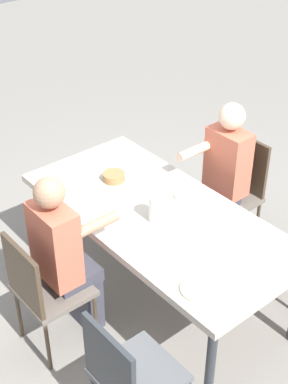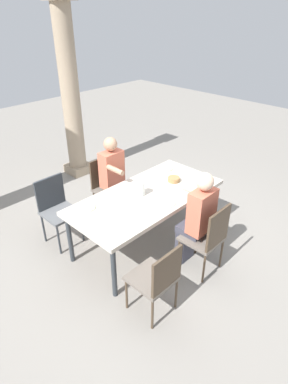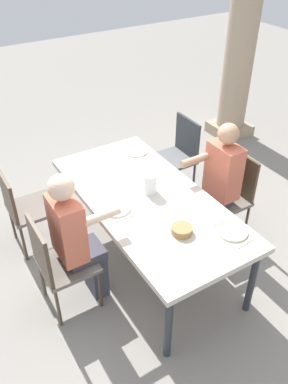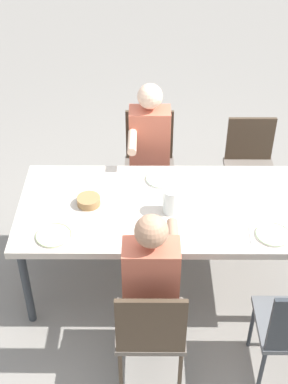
{
  "view_description": "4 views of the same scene",
  "coord_description": "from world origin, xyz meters",
  "px_view_note": "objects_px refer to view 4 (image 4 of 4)",
  "views": [
    {
      "loc": [
        -2.4,
        2.13,
        3.1
      ],
      "look_at": [
        0.12,
        0.03,
        0.88
      ],
      "focal_mm": 52.56,
      "sensor_mm": 36.0,
      "label": 1
    },
    {
      "loc": [
        -2.63,
        -2.49,
        2.92
      ],
      "look_at": [
        0.0,
        0.05,
        0.78
      ],
      "focal_mm": 30.18,
      "sensor_mm": 36.0,
      "label": 2
    },
    {
      "loc": [
        2.42,
        -1.52,
        2.91
      ],
      "look_at": [
        -0.09,
        0.02,
        0.76
      ],
      "focal_mm": 37.52,
      "sensor_mm": 36.0,
      "label": 3
    },
    {
      "loc": [
        0.12,
        3.03,
        3.25
      ],
      "look_at": [
        0.13,
        0.02,
        0.9
      ],
      "focal_mm": 50.53,
      "sensor_mm": 36.0,
      "label": 4
    }
  ],
  "objects_px": {
    "plate_0": "(273,235)",
    "water_pitcher": "(171,202)",
    "chair_west_south": "(250,162)",
    "diner_man_white": "(149,155)",
    "chair_mid_north": "(151,328)",
    "diner_woman_green": "(151,286)",
    "chair_mid_south": "(149,158)",
    "plate_1": "(162,179)",
    "plate_2": "(54,235)",
    "dining_table": "(162,212)",
    "bread_basket": "(89,201)"
  },
  "relations": [
    {
      "from": "water_pitcher",
      "to": "chair_west_south",
      "type": "bearing_deg",
      "value": -127.16
    },
    {
      "from": "chair_mid_north",
      "to": "water_pitcher",
      "type": "bearing_deg",
      "value": -99.96
    },
    {
      "from": "dining_table",
      "to": "plate_2",
      "type": "relative_size",
      "value": 8.57
    },
    {
      "from": "plate_1",
      "to": "plate_2",
      "type": "relative_size",
      "value": 1.02
    },
    {
      "from": "chair_mid_south",
      "to": "diner_man_white",
      "type": "relative_size",
      "value": 0.72
    },
    {
      "from": "chair_mid_south",
      "to": "plate_1",
      "type": "xyz_separation_m",
      "value": [
        -0.09,
        0.61,
        0.23
      ]
    },
    {
      "from": "dining_table",
      "to": "plate_0",
      "type": "distance_m",
      "value": 0.82
    },
    {
      "from": "bread_basket",
      "to": "plate_2",
      "type": "bearing_deg",
      "value": 58.94
    },
    {
      "from": "dining_table",
      "to": "chair_mid_south",
      "type": "xyz_separation_m",
      "value": [
        0.09,
        -0.92,
        -0.16
      ]
    },
    {
      "from": "dining_table",
      "to": "bread_basket",
      "type": "xyz_separation_m",
      "value": [
        0.53,
        -0.01,
        0.09
      ]
    },
    {
      "from": "chair_mid_south",
      "to": "diner_man_white",
      "type": "distance_m",
      "value": 0.25
    },
    {
      "from": "dining_table",
      "to": "plate_0",
      "type": "relative_size",
      "value": 8.7
    },
    {
      "from": "diner_man_white",
      "to": "plate_1",
      "type": "bearing_deg",
      "value": 102.83
    },
    {
      "from": "chair_west_south",
      "to": "water_pitcher",
      "type": "relative_size",
      "value": 4.68
    },
    {
      "from": "chair_mid_north",
      "to": "dining_table",
      "type": "bearing_deg",
      "value": -95.42
    },
    {
      "from": "chair_mid_south",
      "to": "plate_2",
      "type": "xyz_separation_m",
      "value": [
        0.66,
        1.26,
        0.23
      ]
    },
    {
      "from": "chair_mid_south",
      "to": "water_pitcher",
      "type": "bearing_deg",
      "value": 98.66
    },
    {
      "from": "diner_woman_green",
      "to": "plate_1",
      "type": "xyz_separation_m",
      "value": [
        -0.09,
        -1.04,
        0.07
      ]
    },
    {
      "from": "chair_mid_north",
      "to": "plate_0",
      "type": "relative_size",
      "value": 3.86
    },
    {
      "from": "diner_woman_green",
      "to": "plate_0",
      "type": "height_order",
      "value": "diner_woman_green"
    },
    {
      "from": "plate_1",
      "to": "water_pitcher",
      "type": "relative_size",
      "value": 1.32
    },
    {
      "from": "diner_woman_green",
      "to": "water_pitcher",
      "type": "bearing_deg",
      "value": -102.53
    },
    {
      "from": "plate_1",
      "to": "plate_2",
      "type": "xyz_separation_m",
      "value": [
        0.75,
        0.65,
        0.0
      ]
    },
    {
      "from": "chair_west_south",
      "to": "diner_woman_green",
      "type": "xyz_separation_m",
      "value": [
        0.89,
        1.65,
        0.19
      ]
    },
    {
      "from": "chair_mid_south",
      "to": "water_pitcher",
      "type": "relative_size",
      "value": 5.04
    },
    {
      "from": "chair_west_south",
      "to": "diner_man_white",
      "type": "relative_size",
      "value": 0.67
    },
    {
      "from": "diner_woman_green",
      "to": "chair_mid_south",
      "type": "bearing_deg",
      "value": -89.9
    },
    {
      "from": "diner_woman_green",
      "to": "plate_1",
      "type": "bearing_deg",
      "value": -94.91
    },
    {
      "from": "chair_west_south",
      "to": "diner_woman_green",
      "type": "height_order",
      "value": "diner_woman_green"
    },
    {
      "from": "chair_mid_south",
      "to": "bread_basket",
      "type": "relative_size",
      "value": 5.62
    },
    {
      "from": "dining_table",
      "to": "chair_mid_south",
      "type": "distance_m",
      "value": 0.94
    },
    {
      "from": "chair_west_south",
      "to": "plate_2",
      "type": "bearing_deg",
      "value": 38.93
    },
    {
      "from": "chair_west_south",
      "to": "plate_1",
      "type": "height_order",
      "value": "chair_west_south"
    },
    {
      "from": "diner_man_white",
      "to": "plate_1",
      "type": "relative_size",
      "value": 5.3
    },
    {
      "from": "diner_man_white",
      "to": "bread_basket",
      "type": "xyz_separation_m",
      "value": [
        0.44,
        0.72,
        0.08
      ]
    },
    {
      "from": "chair_west_south",
      "to": "water_pitcher",
      "type": "height_order",
      "value": "water_pitcher"
    },
    {
      "from": "diner_man_white",
      "to": "plate_2",
      "type": "relative_size",
      "value": 5.43
    },
    {
      "from": "dining_table",
      "to": "diner_man_white",
      "type": "bearing_deg",
      "value": -82.99
    },
    {
      "from": "plate_1",
      "to": "water_pitcher",
      "type": "bearing_deg",
      "value": 98.67
    },
    {
      "from": "dining_table",
      "to": "chair_mid_north",
      "type": "xyz_separation_m",
      "value": [
        0.09,
        0.92,
        -0.17
      ]
    },
    {
      "from": "plate_0",
      "to": "plate_2",
      "type": "bearing_deg",
      "value": 0.52
    },
    {
      "from": "chair_mid_south",
      "to": "chair_west_south",
      "type": "bearing_deg",
      "value": 179.64
    },
    {
      "from": "chair_west_south",
      "to": "plate_1",
      "type": "relative_size",
      "value": 3.55
    },
    {
      "from": "plate_0",
      "to": "water_pitcher",
      "type": "height_order",
      "value": "water_pitcher"
    },
    {
      "from": "dining_table",
      "to": "chair_west_south",
      "type": "bearing_deg",
      "value": -131.33
    },
    {
      "from": "chair_mid_north",
      "to": "plate_1",
      "type": "xyz_separation_m",
      "value": [
        -0.09,
        -1.24,
        0.24
      ]
    },
    {
      "from": "dining_table",
      "to": "diner_woman_green",
      "type": "height_order",
      "value": "diner_woman_green"
    },
    {
      "from": "chair_mid_south",
      "to": "plate_1",
      "type": "height_order",
      "value": "chair_mid_south"
    },
    {
      "from": "plate_0",
      "to": "chair_mid_north",
      "type": "bearing_deg",
      "value": 35.76
    },
    {
      "from": "chair_west_south",
      "to": "chair_mid_south",
      "type": "xyz_separation_m",
      "value": [
        0.9,
        -0.01,
        0.03
      ]
    }
  ]
}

